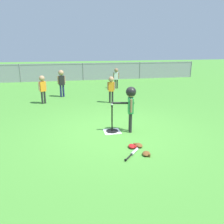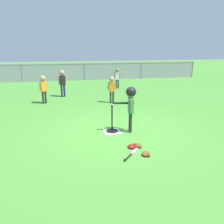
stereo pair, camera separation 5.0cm
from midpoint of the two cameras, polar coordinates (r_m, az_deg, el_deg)
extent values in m
plane|color=#478C33|center=(6.03, 0.99, -5.10)|extent=(60.00, 60.00, 0.00)
cube|color=white|center=(6.06, 0.24, -4.96)|extent=(0.44, 0.44, 0.01)
cylinder|color=black|center=(6.06, 0.24, -4.88)|extent=(0.32, 0.32, 0.03)
cylinder|color=black|center=(5.93, 0.24, -1.61)|extent=(0.04, 0.04, 0.70)
cylinder|color=black|center=(5.84, 0.25, 1.57)|extent=(0.06, 0.06, 0.02)
sphere|color=white|center=(5.82, 0.25, 2.02)|extent=(0.07, 0.07, 0.07)
cylinder|color=#262626|center=(5.93, 4.99, -2.83)|extent=(0.08, 0.08, 0.53)
cylinder|color=#262626|center=(6.04, 4.90, -2.47)|extent=(0.08, 0.08, 0.53)
cube|color=green|center=(5.85, 5.06, 1.68)|extent=(0.19, 0.26, 0.41)
cylinder|color=#8C6647|center=(5.70, 5.17, 1.58)|extent=(0.06, 0.06, 0.35)
cylinder|color=#8C6647|center=(5.98, 4.96, 2.30)|extent=(0.06, 0.06, 0.35)
sphere|color=#8C6647|center=(5.77, 5.14, 4.87)|extent=(0.23, 0.23, 0.23)
sphere|color=black|center=(5.77, 5.15, 5.15)|extent=(0.27, 0.27, 0.27)
cylinder|color=black|center=(5.82, 3.01, 2.30)|extent=(0.60, 0.18, 0.06)
cylinder|color=#262626|center=(9.36, -16.49, 3.67)|extent=(0.08, 0.08, 0.50)
cylinder|color=#262626|center=(9.32, -17.10, 3.56)|extent=(0.08, 0.08, 0.50)
cube|color=orange|center=(9.26, -17.02, 6.31)|extent=(0.26, 0.23, 0.39)
cylinder|color=tan|center=(9.31, -16.26, 6.60)|extent=(0.06, 0.06, 0.33)
cylinder|color=tan|center=(9.20, -17.83, 6.35)|extent=(0.06, 0.06, 0.33)
sphere|color=tan|center=(9.21, -17.19, 8.25)|extent=(0.22, 0.22, 0.22)
cylinder|color=#191E4C|center=(10.41, -11.97, 5.33)|extent=(0.08, 0.08, 0.54)
cylinder|color=#191E4C|center=(10.38, -12.61, 5.26)|extent=(0.08, 0.08, 0.54)
cube|color=black|center=(10.31, -12.45, 7.91)|extent=(0.27, 0.20, 0.42)
cylinder|color=tan|center=(10.35, -11.66, 8.16)|extent=(0.06, 0.06, 0.36)
cylinder|color=tan|center=(10.27, -13.28, 8.00)|extent=(0.06, 0.06, 0.36)
sphere|color=tan|center=(10.27, -12.57, 9.80)|extent=(0.24, 0.24, 0.24)
cylinder|color=#262626|center=(9.05, 0.46, 3.85)|extent=(0.07, 0.07, 0.48)
cylinder|color=#262626|center=(9.05, -0.21, 3.85)|extent=(0.07, 0.07, 0.48)
cube|color=orange|center=(8.96, 0.13, 6.50)|extent=(0.23, 0.17, 0.37)
cylinder|color=tan|center=(8.96, 0.98, 6.67)|extent=(0.05, 0.05, 0.32)
cylinder|color=tan|center=(8.96, -0.73, 6.67)|extent=(0.05, 0.05, 0.32)
sphere|color=tan|center=(8.92, 0.13, 8.42)|extent=(0.21, 0.21, 0.21)
cylinder|color=#262626|center=(12.25, 1.71, 7.20)|extent=(0.08, 0.08, 0.49)
cylinder|color=#262626|center=(12.25, 1.20, 7.20)|extent=(0.08, 0.08, 0.49)
cube|color=white|center=(12.19, 1.47, 9.20)|extent=(0.24, 0.18, 0.38)
cylinder|color=#8C6647|center=(12.18, 2.12, 9.32)|extent=(0.05, 0.05, 0.32)
cylinder|color=#8C6647|center=(12.19, 0.83, 9.34)|extent=(0.05, 0.05, 0.32)
sphere|color=#8C6647|center=(12.15, 1.48, 10.65)|extent=(0.22, 0.22, 0.22)
cylinder|color=silver|center=(4.92, 5.96, -10.03)|extent=(0.24, 0.26, 0.06)
cylinder|color=black|center=(4.68, 4.44, -11.45)|extent=(0.22, 0.24, 0.03)
cylinder|color=black|center=(4.56, 3.62, -12.22)|extent=(0.05, 0.04, 0.05)
ellipsoid|color=#B21919|center=(5.14, 5.29, -8.74)|extent=(0.18, 0.23, 0.07)
cube|color=#B21919|center=(5.10, 6.25, -9.00)|extent=(0.04, 0.05, 0.06)
ellipsoid|color=brown|center=(5.20, 7.06, -8.47)|extent=(0.19, 0.24, 0.07)
cube|color=brown|center=(5.22, 6.02, -8.32)|extent=(0.05, 0.06, 0.06)
ellipsoid|color=brown|center=(4.85, 8.93, -10.51)|extent=(0.24, 0.27, 0.07)
cube|color=brown|center=(4.79, 9.73, -10.93)|extent=(0.06, 0.06, 0.06)
cylinder|color=slate|center=(15.52, -22.06, 9.22)|extent=(0.06, 0.06, 1.15)
cylinder|color=slate|center=(15.31, -6.98, 10.21)|extent=(0.06, 0.06, 1.15)
cylinder|color=slate|center=(16.13, 7.56, 10.50)|extent=(0.06, 0.06, 1.15)
cylinder|color=slate|center=(17.83, 20.01, 10.23)|extent=(0.06, 0.06, 1.15)
cube|color=gray|center=(15.27, -7.05, 12.14)|extent=(16.00, 0.03, 0.03)
cube|color=gray|center=(15.31, -6.98, 10.21)|extent=(16.00, 0.01, 1.15)
camera|label=1|loc=(0.03, -89.76, 0.07)|focal=35.70mm
camera|label=2|loc=(0.03, 90.24, -0.07)|focal=35.70mm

